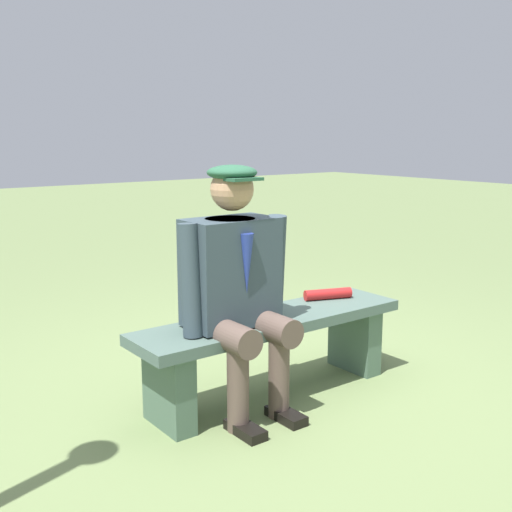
{
  "coord_description": "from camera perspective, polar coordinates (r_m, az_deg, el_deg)",
  "views": [
    {
      "loc": [
        2.11,
        2.64,
        1.46
      ],
      "look_at": [
        0.11,
        0.0,
        0.81
      ],
      "focal_mm": 44.48,
      "sensor_mm": 36.0,
      "label": 1
    }
  ],
  "objects": [
    {
      "name": "bench",
      "position": [
        3.56,
        1.43,
        -7.49
      ],
      "size": [
        1.63,
        0.41,
        0.46
      ],
      "color": "#496057",
      "rests_on": "ground"
    },
    {
      "name": "rolled_magazine",
      "position": [
        3.88,
        6.48,
        -3.41
      ],
      "size": [
        0.3,
        0.16,
        0.06
      ],
      "primitive_type": "cylinder",
      "rotation": [
        0.0,
        1.57,
        -0.35
      ],
      "color": "#B21E1E",
      "rests_on": "bench"
    },
    {
      "name": "seated_man",
      "position": [
        3.26,
        -1.8,
        -2.15
      ],
      "size": [
        0.64,
        0.56,
        1.3
      ],
      "color": "#33424B",
      "rests_on": "ground"
    },
    {
      "name": "ground_plane",
      "position": [
        3.68,
        1.41,
        -12.33
      ],
      "size": [
        30.0,
        30.0,
        0.0
      ],
      "primitive_type": "plane",
      "color": "#6A7D4B"
    }
  ]
}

